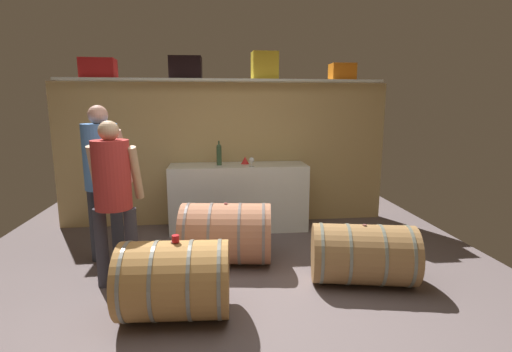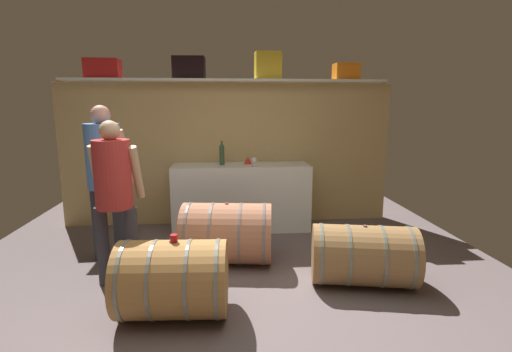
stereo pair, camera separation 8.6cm
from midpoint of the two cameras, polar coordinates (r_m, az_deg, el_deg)
name	(u,v)px [view 1 (the left image)]	position (r m, az deg, el deg)	size (l,w,h in m)	color
ground_plane	(234,282)	(3.83, -4.02, -15.59)	(5.81, 8.34, 0.02)	#635657
back_wall_panel	(225,154)	(5.41, -5.08, 3.27)	(4.61, 0.10, 1.98)	tan
high_shelf_board	(225,81)	(5.23, -5.22, 14.08)	(4.24, 0.40, 0.03)	silver
toolcase_red	(98,68)	(5.44, -23.01, 14.64)	(0.42, 0.29, 0.25)	red
toolcase_black	(186,68)	(5.25, -11.00, 15.66)	(0.41, 0.26, 0.29)	black
toolcase_yellow	(265,66)	(5.28, 0.82, 16.21)	(0.34, 0.24, 0.36)	yellow
toolcase_orange	(342,72)	(5.52, 12.36, 15.01)	(0.32, 0.27, 0.22)	orange
work_cabinet	(238,197)	(5.19, -3.12, -3.16)	(1.83, 0.55, 0.89)	white
wine_bottle_green	(219,154)	(5.07, -6.06, 3.29)	(0.07, 0.07, 0.32)	#345035
wine_glass	(252,160)	(4.90, -1.17, 2.36)	(0.07, 0.07, 0.13)	white
red_funnel	(245,160)	(5.15, -2.13, 2.37)	(0.11, 0.11, 0.10)	red
wine_barrel_near	(175,280)	(3.20, -12.88, -14.97)	(0.89, 0.67, 0.64)	#A5753C
wine_barrel_far	(363,254)	(3.80, 15.13, -11.28)	(1.04, 0.74, 0.58)	olive
wine_barrel_flank	(226,233)	(4.12, -5.09, -8.58)	(1.02, 0.76, 0.66)	#B07152
tasting_cup	(176,239)	(3.06, -12.78, -9.16)	(0.06, 0.06, 0.06)	red
winemaker_pouring	(102,168)	(4.27, -22.60, 1.05)	(0.54, 0.47, 1.68)	#2E323B
visitor_tasting	(113,187)	(3.67, -21.32, -1.58)	(0.48, 0.38, 1.55)	#34333C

